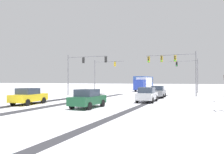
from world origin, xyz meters
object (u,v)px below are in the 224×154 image
(car_yellow_cab_third, at_px, (29,96))
(bus_oncoming, at_px, (144,82))
(traffic_signal_far_right, at_px, (189,70))
(traffic_signal_near_left, at_px, (82,66))
(car_dark_green_fourth, at_px, (88,98))
(box_truck_delivery, at_px, (143,84))
(traffic_signal_near_right, at_px, (175,63))
(traffic_signal_far_left, at_px, (103,70))
(car_silver_second, at_px, (147,95))
(car_grey_lead, at_px, (158,92))

(car_yellow_cab_third, bearing_deg, bus_oncoming, 87.76)
(traffic_signal_far_right, relative_size, traffic_signal_near_left, 0.92)
(car_dark_green_fourth, distance_m, bus_oncoming, 42.41)
(box_truck_delivery, bearing_deg, traffic_signal_near_right, -60.91)
(traffic_signal_far_left, relative_size, car_silver_second, 1.57)
(bus_oncoming, bearing_deg, car_yellow_cab_third, -92.24)
(traffic_signal_near_left, bearing_deg, bus_oncoming, 82.75)
(traffic_signal_near_left, height_order, traffic_signal_far_left, same)
(traffic_signal_near_right, distance_m, car_silver_second, 10.62)
(car_yellow_cab_third, xyz_separation_m, bus_oncoming, (1.63, 41.60, 1.18))
(bus_oncoming, bearing_deg, traffic_signal_near_left, -97.25)
(car_dark_green_fourth, bearing_deg, bus_oncoming, 96.98)
(traffic_signal_far_right, height_order, bus_oncoming, traffic_signal_far_right)
(box_truck_delivery, bearing_deg, car_yellow_cab_third, -97.23)
(traffic_signal_near_right, height_order, car_dark_green_fourth, traffic_signal_near_right)
(traffic_signal_near_left, distance_m, car_grey_lead, 12.79)
(car_silver_second, bearing_deg, car_yellow_cab_third, -147.46)
(traffic_signal_far_left, relative_size, car_dark_green_fourth, 1.57)
(car_grey_lead, relative_size, bus_oncoming, 0.38)
(traffic_signal_far_right, height_order, car_silver_second, traffic_signal_far_right)
(car_silver_second, bearing_deg, bus_oncoming, 104.02)
(car_silver_second, xyz_separation_m, box_truck_delivery, (-6.40, 24.63, 0.82))
(traffic_signal_near_right, bearing_deg, car_grey_lead, -127.25)
(car_grey_lead, height_order, bus_oncoming, bus_oncoming)
(traffic_signal_far_right, xyz_separation_m, car_grey_lead, (-3.37, -14.59, -3.58))
(traffic_signal_far_left, xyz_separation_m, car_yellow_cab_third, (2.61, -24.19, -3.62))
(traffic_signal_far_left, distance_m, bus_oncoming, 18.09)
(traffic_signal_far_right, distance_m, traffic_signal_near_right, 12.06)
(traffic_signal_far_right, bearing_deg, traffic_signal_near_left, -137.87)
(traffic_signal_near_right, relative_size, car_yellow_cab_third, 1.72)
(traffic_signal_near_left, xyz_separation_m, car_silver_second, (12.23, -7.54, -3.87))
(traffic_signal_far_right, relative_size, traffic_signal_far_left, 1.00)
(car_silver_second, relative_size, car_dark_green_fourth, 1.00)
(traffic_signal_far_right, bearing_deg, traffic_signal_near_right, -96.59)
(car_yellow_cab_third, bearing_deg, car_grey_lead, 52.90)
(traffic_signal_far_right, relative_size, box_truck_delivery, 0.87)
(traffic_signal_near_left, distance_m, car_yellow_cab_third, 14.79)
(car_silver_second, bearing_deg, traffic_signal_near_right, 78.64)
(car_dark_green_fourth, xyz_separation_m, box_truck_delivery, (-2.82, 31.72, 0.82))
(box_truck_delivery, bearing_deg, car_dark_green_fourth, -84.92)
(traffic_signal_near_left, distance_m, bus_oncoming, 27.80)
(car_yellow_cab_third, height_order, car_dark_green_fourth, same)
(bus_oncoming, bearing_deg, car_dark_green_fourth, -83.02)
(car_yellow_cab_third, relative_size, bus_oncoming, 0.38)
(traffic_signal_far_right, relative_size, car_grey_lead, 1.56)
(traffic_signal_near_left, relative_size, bus_oncoming, 0.64)
(traffic_signal_near_right, xyz_separation_m, bus_oncoming, (-10.67, 25.35, -2.84))
(traffic_signal_near_right, xyz_separation_m, traffic_signal_far_left, (-14.92, 7.93, -0.39))
(car_yellow_cab_third, bearing_deg, traffic_signal_near_right, 52.87)
(traffic_signal_far_left, bearing_deg, traffic_signal_near_right, -28.01)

